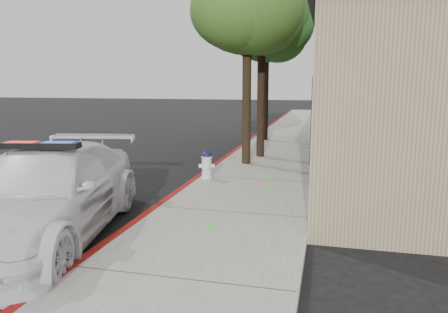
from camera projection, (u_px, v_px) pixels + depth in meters
ground at (154, 213)px, 8.84m from camera, size 120.00×120.00×0.00m
sidewalk at (254, 182)px, 11.33m from camera, size 3.20×60.00×0.15m
red_curb at (199, 178)px, 11.69m from camera, size 0.14×60.00×0.16m
clapboard_building at (420, 98)px, 15.52m from camera, size 7.30×20.89×4.24m
police_car at (44, 194)px, 7.31m from camera, size 3.24×5.76×1.70m
fire_hydrant at (207, 164)px, 11.35m from camera, size 0.43×0.38×0.75m
street_tree_near at (248, 10)px, 12.72m from camera, size 3.42×3.58×6.26m
street_tree_mid at (263, 19)px, 14.07m from camera, size 3.36×3.22×6.13m
street_tree_far at (267, 33)px, 18.35m from camera, size 3.36×3.33×6.17m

